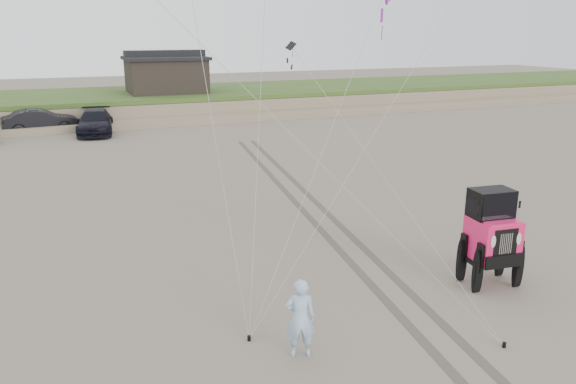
% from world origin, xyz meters
% --- Properties ---
extents(ground, '(160.00, 160.00, 0.00)m').
position_xyz_m(ground, '(0.00, 0.00, 0.00)').
color(ground, '#6B6054').
rests_on(ground, ground).
extents(dune_ridge, '(160.00, 14.25, 1.73)m').
position_xyz_m(dune_ridge, '(0.00, 37.50, 0.82)').
color(dune_ridge, '#7A6B54').
rests_on(dune_ridge, ground).
extents(cabin, '(6.40, 5.40, 3.35)m').
position_xyz_m(cabin, '(2.00, 37.00, 3.24)').
color(cabin, black).
rests_on(cabin, dune_ridge).
extents(truck_b, '(4.92, 2.14, 1.57)m').
position_xyz_m(truck_b, '(-7.60, 31.05, 0.79)').
color(truck_b, black).
rests_on(truck_b, ground).
extents(truck_c, '(2.82, 5.58, 1.55)m').
position_xyz_m(truck_c, '(-4.27, 29.13, 0.78)').
color(truck_c, black).
rests_on(truck_c, ground).
extents(jeep, '(3.02, 5.81, 2.08)m').
position_xyz_m(jeep, '(3.71, 1.02, 1.04)').
color(jeep, '#F21D5D').
rests_on(jeep, ground).
extents(man, '(0.73, 0.60, 1.73)m').
position_xyz_m(man, '(-2.35, -0.22, 0.87)').
color(man, '#8DAFDB').
rests_on(man, ground).
extents(stake_main, '(0.08, 0.08, 0.12)m').
position_xyz_m(stake_main, '(-3.16, 0.73, 0.06)').
color(stake_main, black).
rests_on(stake_main, ground).
extents(stake_aux, '(0.08, 0.08, 0.12)m').
position_xyz_m(stake_aux, '(1.83, -1.62, 0.06)').
color(stake_aux, black).
rests_on(stake_aux, ground).
extents(tire_tracks, '(5.22, 29.74, 0.01)m').
position_xyz_m(tire_tracks, '(2.00, 8.00, 0.00)').
color(tire_tracks, '#4C443D').
rests_on(tire_tracks, ground).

